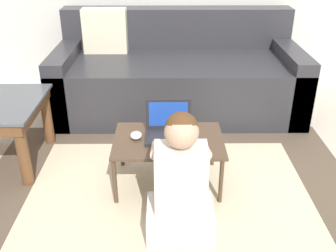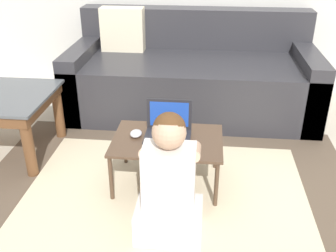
% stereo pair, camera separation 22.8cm
% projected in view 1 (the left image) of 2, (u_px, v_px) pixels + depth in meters
% --- Properties ---
extents(ground_plane, '(16.00, 16.00, 0.00)m').
position_uv_depth(ground_plane, '(168.00, 180.00, 2.43)').
color(ground_plane, beige).
extents(area_rug, '(2.26, 1.92, 0.01)m').
position_uv_depth(area_rug, '(168.00, 205.00, 2.20)').
color(area_rug, brown).
rests_on(area_rug, ground_plane).
extents(couch, '(1.97, 0.93, 0.81)m').
position_uv_depth(couch, '(176.00, 76.00, 3.29)').
color(couch, '#2D2D33').
rests_on(couch, ground_plane).
extents(laptop_desk, '(0.63, 0.44, 0.31)m').
position_uv_depth(laptop_desk, '(168.00, 143.00, 2.27)').
color(laptop_desk, '#4C3828').
rests_on(laptop_desk, ground_plane).
extents(laptop, '(0.26, 0.20, 0.21)m').
position_uv_depth(laptop, '(168.00, 131.00, 2.27)').
color(laptop, '#232328').
rests_on(laptop, laptop_desk).
extents(computer_mouse, '(0.07, 0.09, 0.03)m').
position_uv_depth(computer_mouse, '(136.00, 135.00, 2.27)').
color(computer_mouse, silver).
rests_on(computer_mouse, laptop_desk).
extents(person_seated, '(0.33, 0.36, 0.68)m').
position_uv_depth(person_seated, '(181.00, 185.00, 1.88)').
color(person_seated, silver).
rests_on(person_seated, ground_plane).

